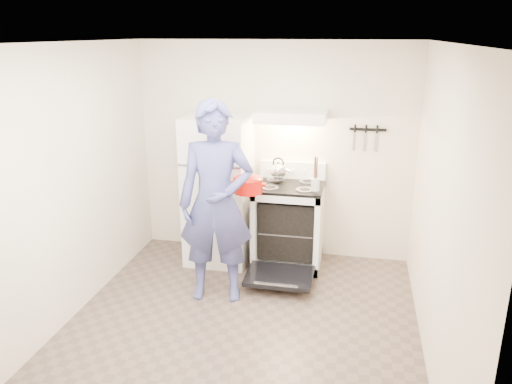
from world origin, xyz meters
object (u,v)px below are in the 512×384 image
dutch_oven (248,186)px  stove_body (288,226)px  tea_kettle (278,170)px  person (216,203)px  refrigerator (219,190)px

dutch_oven → stove_body: bearing=56.0°
tea_kettle → dutch_oven: (-0.21, -0.61, -0.01)m
person → dutch_oven: size_ratio=5.38×
refrigerator → person: (0.22, -0.87, 0.15)m
refrigerator → tea_kettle: size_ratio=5.94×
stove_body → person: person is taller
tea_kettle → stove_body: bearing=-32.8°
refrigerator → stove_body: size_ratio=1.85×
tea_kettle → person: 1.09m
refrigerator → person: person is taller
stove_body → person: bearing=-123.3°
stove_body → refrigerator: bearing=-178.2°
stove_body → tea_kettle: 0.66m
stove_body → dutch_oven: 0.88m
refrigerator → stove_body: 0.90m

